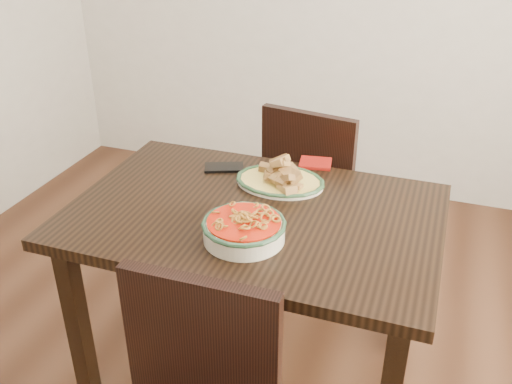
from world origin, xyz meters
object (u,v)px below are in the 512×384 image
(dining_table, at_px, (254,234))
(noodle_bowl, at_px, (244,227))
(fish_plate, at_px, (280,173))
(smartphone, at_px, (224,167))
(chair_far, at_px, (315,186))

(dining_table, bearing_deg, noodle_bowl, -80.18)
(dining_table, xyz_separation_m, noodle_bowl, (0.03, -0.18, 0.14))
(fish_plate, xyz_separation_m, smartphone, (-0.24, 0.05, -0.04))
(smartphone, bearing_deg, chair_far, 37.54)
(chair_far, xyz_separation_m, noodle_bowl, (-0.01, -0.88, 0.29))
(dining_table, bearing_deg, chair_far, 86.40)
(fish_plate, relative_size, smartphone, 2.17)
(dining_table, relative_size, chair_far, 1.39)
(chair_far, relative_size, noodle_bowl, 3.40)
(chair_far, distance_m, smartphone, 0.57)
(smartphone, bearing_deg, dining_table, -72.43)
(chair_far, height_order, smartphone, chair_far)
(fish_plate, height_order, noodle_bowl, fish_plate)
(chair_far, bearing_deg, smartphone, 68.51)
(dining_table, distance_m, chair_far, 0.72)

